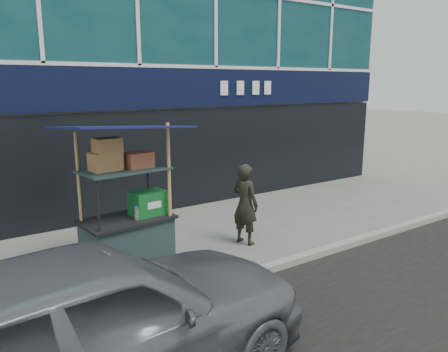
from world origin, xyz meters
TOP-DOWN VIEW (x-y plane):
  - ground at (0.00, 0.00)m, footprint 80.00×80.00m
  - curb at (0.00, -0.20)m, footprint 80.00×0.18m
  - vendor_cart at (-1.58, 0.96)m, footprint 1.97×1.48m
  - vendor_man at (0.81, 1.07)m, footprint 0.50×0.64m
  - parked_car at (-2.98, -1.47)m, footprint 4.84×2.36m

SIDE VIEW (x-z plane):
  - ground at x=0.00m, z-range 0.00..0.00m
  - curb at x=0.00m, z-range 0.00..0.12m
  - vendor_man at x=0.81m, z-range 0.00..1.56m
  - parked_car at x=-2.98m, z-range 0.00..1.59m
  - vendor_cart at x=-1.58m, z-range -0.37..2.12m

